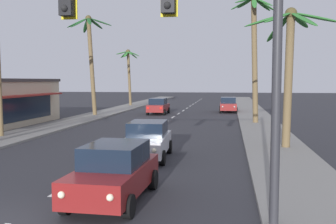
{
  "coord_description": "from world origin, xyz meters",
  "views": [
    {
      "loc": [
        5.39,
        -8.76,
        3.54
      ],
      "look_at": [
        2.8,
        8.0,
        2.2
      ],
      "focal_mm": 42.8,
      "sensor_mm": 36.0,
      "label": 1
    }
  ],
  "objects_px": {
    "sedan_oncoming_far": "(158,106)",
    "palm_left_third": "(90,50)",
    "sedan_parked_nearest_kerb": "(228,105)",
    "sedan_third_in_queue": "(147,140)",
    "palm_right_third": "(254,40)",
    "sedan_lead_at_stop_bar": "(114,172)",
    "palm_left_farthest": "(129,67)",
    "traffic_signal_mast": "(131,19)",
    "palm_right_second": "(289,53)"
  },
  "relations": [
    {
      "from": "palm_right_second",
      "to": "palm_left_third",
      "type": "bearing_deg",
      "value": 134.06
    },
    {
      "from": "sedan_third_in_queue",
      "to": "sedan_parked_nearest_kerb",
      "type": "height_order",
      "value": "same"
    },
    {
      "from": "palm_left_third",
      "to": "palm_right_third",
      "type": "bearing_deg",
      "value": -17.86
    },
    {
      "from": "sedan_third_in_queue",
      "to": "palm_right_second",
      "type": "distance_m",
      "value": 8.45
    },
    {
      "from": "sedan_third_in_queue",
      "to": "traffic_signal_mast",
      "type": "bearing_deg",
      "value": -80.92
    },
    {
      "from": "palm_left_farthest",
      "to": "sedan_oncoming_far",
      "type": "bearing_deg",
      "value": -62.76
    },
    {
      "from": "sedan_lead_at_stop_bar",
      "to": "sedan_oncoming_far",
      "type": "distance_m",
      "value": 30.42
    },
    {
      "from": "palm_left_third",
      "to": "palm_right_third",
      "type": "distance_m",
      "value": 16.31
    },
    {
      "from": "palm_left_third",
      "to": "palm_right_second",
      "type": "bearing_deg",
      "value": -45.94
    },
    {
      "from": "sedan_oncoming_far",
      "to": "palm_right_third",
      "type": "relative_size",
      "value": 0.43
    },
    {
      "from": "palm_right_second",
      "to": "sedan_lead_at_stop_bar",
      "type": "bearing_deg",
      "value": -122.8
    },
    {
      "from": "sedan_oncoming_far",
      "to": "palm_left_third",
      "type": "distance_m",
      "value": 9.04
    },
    {
      "from": "sedan_oncoming_far",
      "to": "palm_right_third",
      "type": "distance_m",
      "value": 13.8
    },
    {
      "from": "sedan_third_in_queue",
      "to": "palm_right_third",
      "type": "relative_size",
      "value": 0.44
    },
    {
      "from": "palm_left_farthest",
      "to": "palm_right_third",
      "type": "bearing_deg",
      "value": -52.73
    },
    {
      "from": "sedan_oncoming_far",
      "to": "sedan_parked_nearest_kerb",
      "type": "relative_size",
      "value": 1.0
    },
    {
      "from": "sedan_lead_at_stop_bar",
      "to": "palm_left_farthest",
      "type": "height_order",
      "value": "palm_left_farthest"
    },
    {
      "from": "palm_left_farthest",
      "to": "palm_right_second",
      "type": "xyz_separation_m",
      "value": [
        16.68,
        -32.66,
        -0.49
      ]
    },
    {
      "from": "sedan_lead_at_stop_bar",
      "to": "palm_left_third",
      "type": "bearing_deg",
      "value": 110.95
    },
    {
      "from": "sedan_oncoming_far",
      "to": "sedan_third_in_queue",
      "type": "bearing_deg",
      "value": -81.0
    },
    {
      "from": "sedan_oncoming_far",
      "to": "palm_right_second",
      "type": "xyz_separation_m",
      "value": [
        10.37,
        -20.4,
        4.08
      ]
    },
    {
      "from": "sedan_lead_at_stop_bar",
      "to": "sedan_third_in_queue",
      "type": "distance_m",
      "value": 6.44
    },
    {
      "from": "sedan_third_in_queue",
      "to": "sedan_oncoming_far",
      "type": "relative_size",
      "value": 1.01
    },
    {
      "from": "traffic_signal_mast",
      "to": "palm_left_farthest",
      "type": "height_order",
      "value": "palm_left_farthest"
    },
    {
      "from": "palm_left_third",
      "to": "palm_right_third",
      "type": "relative_size",
      "value": 0.96
    },
    {
      "from": "sedan_third_in_queue",
      "to": "palm_left_farthest",
      "type": "distance_m",
      "value": 37.63
    },
    {
      "from": "sedan_lead_at_stop_bar",
      "to": "sedan_third_in_queue",
      "type": "bearing_deg",
      "value": 92.98
    },
    {
      "from": "sedan_parked_nearest_kerb",
      "to": "palm_left_third",
      "type": "height_order",
      "value": "palm_left_third"
    },
    {
      "from": "palm_right_second",
      "to": "palm_right_third",
      "type": "distance_m",
      "value": 12.3
    },
    {
      "from": "sedan_lead_at_stop_bar",
      "to": "palm_left_third",
      "type": "xyz_separation_m",
      "value": [
        -10.29,
        26.86,
        5.7
      ]
    },
    {
      "from": "traffic_signal_mast",
      "to": "sedan_third_in_queue",
      "type": "distance_m",
      "value": 9.21
    },
    {
      "from": "palm_left_farthest",
      "to": "sedan_parked_nearest_kerb",
      "type": "bearing_deg",
      "value": -32.57
    },
    {
      "from": "sedan_third_in_queue",
      "to": "palm_right_third",
      "type": "distance_m",
      "value": 17.44
    },
    {
      "from": "sedan_third_in_queue",
      "to": "palm_right_third",
      "type": "bearing_deg",
      "value": 70.17
    },
    {
      "from": "palm_right_second",
      "to": "palm_right_third",
      "type": "bearing_deg",
      "value": 94.95
    },
    {
      "from": "traffic_signal_mast",
      "to": "sedan_oncoming_far",
      "type": "distance_m",
      "value": 32.49
    },
    {
      "from": "palm_right_third",
      "to": "palm_right_second",
      "type": "bearing_deg",
      "value": -85.05
    },
    {
      "from": "sedan_third_in_queue",
      "to": "palm_left_third",
      "type": "height_order",
      "value": "palm_left_third"
    },
    {
      "from": "traffic_signal_mast",
      "to": "sedan_lead_at_stop_bar",
      "type": "relative_size",
      "value": 2.31
    },
    {
      "from": "sedan_parked_nearest_kerb",
      "to": "palm_left_farthest",
      "type": "relative_size",
      "value": 0.58
    },
    {
      "from": "palm_left_third",
      "to": "sedan_oncoming_far",
      "type": "bearing_deg",
      "value": 27.88
    },
    {
      "from": "sedan_lead_at_stop_bar",
      "to": "sedan_third_in_queue",
      "type": "height_order",
      "value": "same"
    },
    {
      "from": "sedan_lead_at_stop_bar",
      "to": "palm_right_third",
      "type": "height_order",
      "value": "palm_right_third"
    },
    {
      "from": "palm_right_third",
      "to": "sedan_third_in_queue",
      "type": "bearing_deg",
      "value": -109.83
    },
    {
      "from": "palm_right_second",
      "to": "palm_right_third",
      "type": "xyz_separation_m",
      "value": [
        -1.05,
        12.12,
        1.84
      ]
    },
    {
      "from": "sedan_parked_nearest_kerb",
      "to": "palm_left_third",
      "type": "relative_size",
      "value": 0.45
    },
    {
      "from": "sedan_oncoming_far",
      "to": "palm_right_third",
      "type": "bearing_deg",
      "value": -41.62
    },
    {
      "from": "sedan_parked_nearest_kerb",
      "to": "palm_right_third",
      "type": "xyz_separation_m",
      "value": [
        2.05,
        -11.87,
        5.92
      ]
    },
    {
      "from": "palm_right_second",
      "to": "sedan_oncoming_far",
      "type": "bearing_deg",
      "value": 116.94
    },
    {
      "from": "sedan_lead_at_stop_bar",
      "to": "traffic_signal_mast",
      "type": "bearing_deg",
      "value": -60.24
    }
  ]
}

